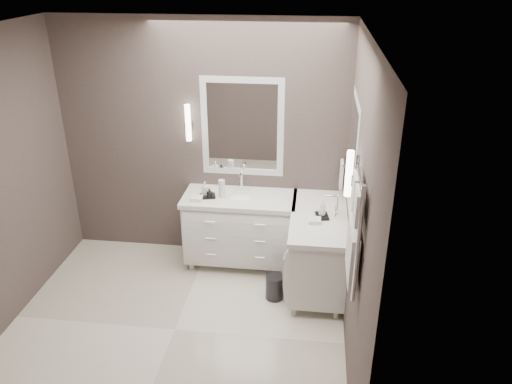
# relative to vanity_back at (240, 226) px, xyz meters

# --- Properties ---
(floor) EXTENTS (3.20, 3.00, 0.01)m
(floor) POSITION_rel_vanity_back_xyz_m (-0.45, -1.23, -0.49)
(floor) COLOR #EEE5D0
(floor) RESTS_ON ground
(ceiling) EXTENTS (3.20, 3.00, 0.01)m
(ceiling) POSITION_rel_vanity_back_xyz_m (-0.45, -1.23, 2.22)
(ceiling) COLOR white
(ceiling) RESTS_ON wall_back
(wall_back) EXTENTS (3.20, 0.01, 2.70)m
(wall_back) POSITION_rel_vanity_back_xyz_m (-0.45, 0.28, 0.86)
(wall_back) COLOR #483D3A
(wall_back) RESTS_ON floor
(wall_front) EXTENTS (3.20, 0.01, 2.70)m
(wall_front) POSITION_rel_vanity_back_xyz_m (-0.45, -2.73, 0.86)
(wall_front) COLOR #483D3A
(wall_front) RESTS_ON floor
(wall_right) EXTENTS (0.01, 3.00, 2.70)m
(wall_right) POSITION_rel_vanity_back_xyz_m (1.15, -1.23, 0.86)
(wall_right) COLOR #483D3A
(wall_right) RESTS_ON floor
(vanity_back) EXTENTS (1.24, 0.59, 0.97)m
(vanity_back) POSITION_rel_vanity_back_xyz_m (0.00, 0.00, 0.00)
(vanity_back) COLOR white
(vanity_back) RESTS_ON floor
(vanity_right) EXTENTS (0.59, 1.24, 0.97)m
(vanity_right) POSITION_rel_vanity_back_xyz_m (0.88, -0.33, 0.00)
(vanity_right) COLOR white
(vanity_right) RESTS_ON floor
(mirror_back) EXTENTS (0.90, 0.02, 1.10)m
(mirror_back) POSITION_rel_vanity_back_xyz_m (-0.00, 0.26, 1.06)
(mirror_back) COLOR white
(mirror_back) RESTS_ON wall_back
(mirror_right) EXTENTS (0.02, 0.90, 1.10)m
(mirror_right) POSITION_rel_vanity_back_xyz_m (1.14, -0.43, 1.06)
(mirror_right) COLOR white
(mirror_right) RESTS_ON wall_right
(sconce_back) EXTENTS (0.06, 0.06, 0.40)m
(sconce_back) POSITION_rel_vanity_back_xyz_m (-0.58, 0.20, 1.11)
(sconce_back) COLOR white
(sconce_back) RESTS_ON wall_back
(sconce_right) EXTENTS (0.06, 0.06, 0.40)m
(sconce_right) POSITION_rel_vanity_back_xyz_m (1.08, -1.01, 1.11)
(sconce_right) COLOR white
(sconce_right) RESTS_ON wall_right
(towel_bar_corner) EXTENTS (0.03, 0.22, 0.30)m
(towel_bar_corner) POSITION_rel_vanity_back_xyz_m (1.09, 0.13, 0.63)
(towel_bar_corner) COLOR white
(towel_bar_corner) RESTS_ON wall_right
(towel_ladder) EXTENTS (0.06, 0.58, 0.90)m
(towel_ladder) POSITION_rel_vanity_back_xyz_m (1.10, -1.63, 0.91)
(towel_ladder) COLOR white
(towel_ladder) RESTS_ON wall_right
(waste_bin) EXTENTS (0.20, 0.20, 0.27)m
(waste_bin) POSITION_rel_vanity_back_xyz_m (0.45, -0.61, -0.35)
(waste_bin) COLOR black
(waste_bin) RESTS_ON floor
(amenity_tray_back) EXTENTS (0.19, 0.16, 0.02)m
(amenity_tray_back) POSITION_rel_vanity_back_xyz_m (-0.34, -0.06, 0.38)
(amenity_tray_back) COLOR black
(amenity_tray_back) RESTS_ON vanity_back
(amenity_tray_right) EXTENTS (0.15, 0.18, 0.02)m
(amenity_tray_right) POSITION_rel_vanity_back_xyz_m (0.89, -0.37, 0.38)
(amenity_tray_right) COLOR black
(amenity_tray_right) RESTS_ON vanity_right
(water_bottle) EXTENTS (0.08, 0.08, 0.20)m
(water_bottle) POSITION_rel_vanity_back_xyz_m (-0.19, -0.04, 0.47)
(water_bottle) COLOR silver
(water_bottle) RESTS_ON vanity_back
(soap_bottle_a) EXTENTS (0.08, 0.08, 0.14)m
(soap_bottle_a) POSITION_rel_vanity_back_xyz_m (-0.37, -0.04, 0.46)
(soap_bottle_a) COLOR white
(soap_bottle_a) RESTS_ON amenity_tray_back
(soap_bottle_b) EXTENTS (0.08, 0.08, 0.09)m
(soap_bottle_b) POSITION_rel_vanity_back_xyz_m (-0.31, -0.09, 0.44)
(soap_bottle_b) COLOR black
(soap_bottle_b) RESTS_ON amenity_tray_back
(soap_bottle_c) EXTENTS (0.09, 0.09, 0.18)m
(soap_bottle_c) POSITION_rel_vanity_back_xyz_m (0.89, -0.37, 0.48)
(soap_bottle_c) COLOR white
(soap_bottle_c) RESTS_ON amenity_tray_right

